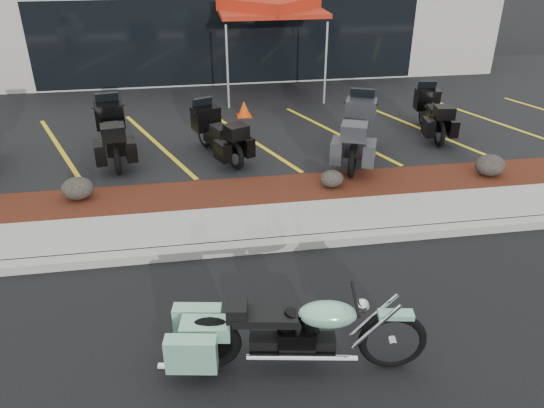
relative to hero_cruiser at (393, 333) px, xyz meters
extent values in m
plane|color=black|center=(-0.81, 1.93, -0.54)|extent=(90.00, 90.00, 0.00)
cube|color=gray|center=(-0.81, 2.83, -0.46)|extent=(24.00, 0.25, 0.15)
cube|color=gray|center=(-0.81, 3.53, -0.46)|extent=(24.00, 1.20, 0.15)
cube|color=#35190C|center=(-0.81, 4.73, -0.46)|extent=(24.00, 1.20, 0.16)
cube|color=black|center=(-0.81, 10.13, -0.46)|extent=(26.00, 9.60, 0.15)
cube|color=#9E9A8F|center=(-0.81, 16.43, 1.46)|extent=(18.00, 8.00, 4.00)
cube|color=black|center=(-0.81, 12.45, 0.96)|extent=(12.00, 0.06, 2.60)
ellipsoid|color=black|center=(-4.37, 4.89, -0.17)|extent=(0.60, 0.50, 0.42)
ellipsoid|color=black|center=(0.49, 4.65, -0.21)|extent=(0.47, 0.39, 0.33)
ellipsoid|color=black|center=(3.84, 4.67, -0.16)|extent=(0.62, 0.52, 0.44)
cone|color=#D63F07|center=(-0.74, 9.24, -0.18)|extent=(0.44, 0.44, 0.42)
cylinder|color=silver|center=(-1.08, 10.03, 0.74)|extent=(0.06, 0.06, 2.26)
cylinder|color=silver|center=(1.68, 10.04, 0.74)|extent=(0.06, 0.06, 2.26)
cylinder|color=silver|center=(-1.09, 12.78, 0.74)|extent=(0.06, 0.06, 2.26)
cylinder|color=silver|center=(1.67, 12.79, 0.74)|extent=(0.06, 0.06, 2.26)
cube|color=#9A1F0E|center=(0.29, 11.41, 2.02)|extent=(2.97, 2.97, 0.12)
cube|color=#9A1F0E|center=(0.29, 11.41, 2.19)|extent=(3.06, 3.06, 0.34)
camera|label=1|loc=(-2.16, -4.49, 4.26)|focal=35.00mm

